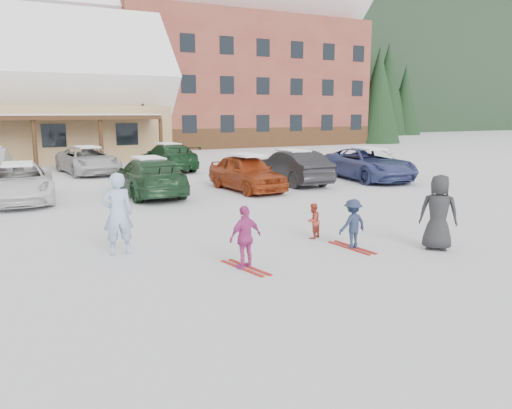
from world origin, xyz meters
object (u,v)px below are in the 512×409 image
alpine_hotel (215,56)px  lamp_post (143,105)px  adult_skier (118,214)px  parked_car_5 (293,167)px  bystander_dark (439,212)px  parked_car_6 (369,164)px  parked_car_2 (19,183)px  toddler_red (313,221)px  parked_car_3 (149,177)px  parked_car_11 (168,157)px  parked_car_10 (88,160)px  parked_car_4 (247,173)px  child_magenta (245,237)px  child_navy (353,224)px

alpine_hotel → lamp_post: alpine_hotel is taller
adult_skier → parked_car_5: adult_skier is taller
bystander_dark → alpine_hotel: bearing=-57.1°
parked_car_6 → alpine_hotel: bearing=88.3°
parked_car_2 → parked_car_5: (11.23, -0.47, 0.06)m
toddler_red → parked_car_3: (-2.04, 8.55, 0.28)m
parked_car_5 → parked_car_11: (-3.49, 7.65, -0.01)m
bystander_dark → parked_car_10: 19.73m
parked_car_2 → parked_car_3: 4.63m
toddler_red → parked_car_3: parked_car_3 is taller
parked_car_4 → parked_car_5: bearing=12.6°
bystander_dark → parked_car_11: size_ratio=0.35×
bystander_dark → parked_car_3: bystander_dark is taller
bystander_dark → parked_car_4: size_ratio=0.41×
child_magenta → parked_car_2: parked_car_2 is taller
child_navy → parked_car_2: (-6.92, 10.51, 0.10)m
parked_car_5 → parked_car_10: parked_car_5 is taller
lamp_post → child_navy: 25.58m
child_navy → parked_car_4: 9.36m
lamp_post → parked_car_3: 16.29m
child_navy → bystander_dark: 2.02m
parked_car_2 → parked_car_6: bearing=-0.4°
bystander_dark → parked_car_5: (2.57, 11.02, -0.14)m
alpine_hotel → child_navy: 41.01m
lamp_post → parked_car_6: 17.44m
parked_car_11 → toddler_red: bearing=82.9°
parked_car_2 → parked_car_6: size_ratio=0.92×
bystander_dark → parked_car_10: bystander_dark is taller
parked_car_6 → adult_skier: bearing=-144.5°
alpine_hotel → adult_skier: 40.94m
child_magenta → bystander_dark: bystander_dark is taller
parked_car_5 → toddler_red: bearing=62.6°
lamp_post → parked_car_4: bearing=-89.3°
child_navy → parked_car_5: bearing=-119.7°
parked_car_3 → parked_car_6: parked_car_6 is taller
adult_skier → parked_car_3: adult_skier is taller
parked_car_4 → parked_car_2: bearing=167.2°
parked_car_5 → parked_car_10: 11.14m
adult_skier → parked_car_10: size_ratio=0.37×
lamp_post → parked_car_11: (-0.59, -7.66, -2.94)m
adult_skier → parked_car_11: adult_skier is taller
parked_car_3 → parked_car_6: bearing=178.4°
alpine_hotel → child_navy: (-12.08, -38.36, -8.03)m
adult_skier → parked_car_6: (13.36, 7.60, -0.19)m
adult_skier → toddler_red: size_ratio=2.06×
child_magenta → parked_car_6: (11.22, 9.86, 0.09)m
adult_skier → bystander_dark: (6.83, -2.97, -0.05)m
parked_car_4 → parked_car_11: bearing=91.1°
alpine_hotel → parked_car_5: bearing=-105.4°
parked_car_3 → parked_car_11: 8.52m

